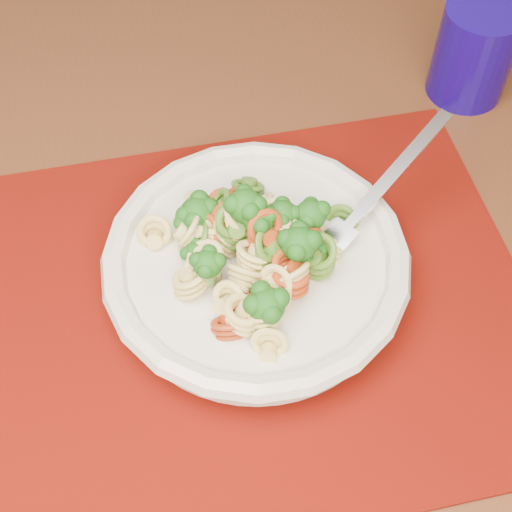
{
  "coord_description": "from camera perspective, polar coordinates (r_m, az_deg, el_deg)",
  "views": [
    {
      "loc": [
        -0.05,
        0.36,
        1.21
      ],
      "look_at": [
        -0.05,
        0.68,
        0.76
      ],
      "focal_mm": 50.0,
      "sensor_mm": 36.0,
      "label": 1
    }
  ],
  "objects": [
    {
      "name": "dining_table",
      "position": [
        0.72,
        -8.69,
        0.56
      ],
      "size": [
        1.72,
        1.33,
        0.71
      ],
      "rotation": [
        0.0,
        0.0,
        0.25
      ],
      "color": "#482314",
      "rests_on": "ground"
    },
    {
      "name": "pasta_bowl",
      "position": [
        0.56,
        -0.0,
        -0.68
      ],
      "size": [
        0.24,
        0.24,
        0.05
      ],
      "color": "beige",
      "rests_on": "placemat"
    },
    {
      "name": "placemat",
      "position": [
        0.57,
        -1.45,
        -4.24
      ],
      "size": [
        0.53,
        0.45,
        0.0
      ],
      "primitive_type": "cube",
      "rotation": [
        0.0,
        0.0,
        0.2
      ],
      "color": "#580603",
      "rests_on": "dining_table"
    },
    {
      "name": "fork",
      "position": [
        0.56,
        6.54,
        1.49
      ],
      "size": [
        0.15,
        0.15,
        0.08
      ],
      "primitive_type": null,
      "rotation": [
        0.0,
        -0.35,
        0.78
      ],
      "color": "silver",
      "rests_on": "pasta_bowl"
    },
    {
      "name": "tumbler",
      "position": [
        0.74,
        17.05,
        15.32
      ],
      "size": [
        0.08,
        0.08,
        0.09
      ],
      "primitive_type": "cylinder",
      "color": "#100458",
      "rests_on": "dining_table"
    },
    {
      "name": "pasta_broccoli_heap",
      "position": [
        0.54,
        -0.0,
        0.36
      ],
      "size": [
        0.21,
        0.21,
        0.06
      ],
      "primitive_type": null,
      "color": "#E4CD70",
      "rests_on": "pasta_bowl"
    }
  ]
}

